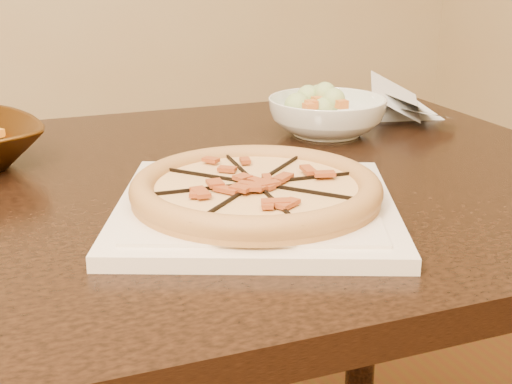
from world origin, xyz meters
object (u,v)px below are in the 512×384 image
at_px(pizza, 256,189).
at_px(plate, 256,207).
at_px(dining_table, 134,255).
at_px(salad_bowl, 327,116).

bearing_deg(pizza, plate, -24.58).
relative_size(plate, pizza, 1.45).
bearing_deg(dining_table, plate, -56.05).
xyz_separation_m(dining_table, plate, (0.11, -0.17, 0.11)).
bearing_deg(salad_bowl, dining_table, -159.08).
xyz_separation_m(plate, pizza, (-0.00, 0.00, 0.02)).
xyz_separation_m(plate, salad_bowl, (0.27, 0.31, 0.02)).
distance_m(dining_table, pizza, 0.25).
relative_size(dining_table, salad_bowl, 7.05).
distance_m(plate, salad_bowl, 0.41).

